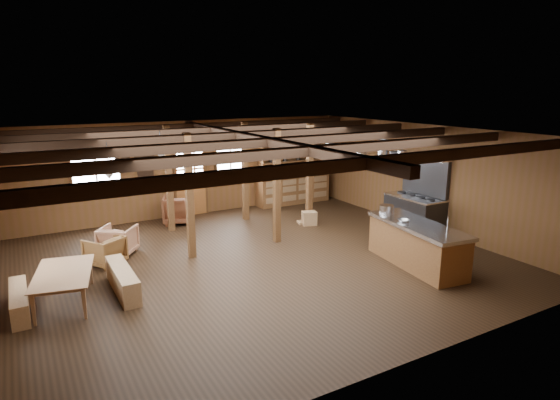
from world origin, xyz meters
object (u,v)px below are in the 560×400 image
at_px(dining_table, 67,287).
at_px(kitchen_island, 417,244).
at_px(armchair_c, 118,240).
at_px(commercial_range, 416,207).
at_px(armchair_b, 179,209).
at_px(armchair_a, 105,251).

bearing_deg(dining_table, kitchen_island, -92.82).
bearing_deg(armchair_c, commercial_range, -159.06).
xyz_separation_m(kitchen_island, armchair_b, (-3.41, 5.66, -0.09)).
distance_m(kitchen_island, armchair_a, 6.70).
bearing_deg(armchair_c, dining_table, 94.82).
height_order(commercial_range, armchair_a, commercial_range).
distance_m(armchair_a, armchair_c, 0.63).
bearing_deg(armchair_c, kitchen_island, -178.95).
relative_size(armchair_b, armchair_c, 1.16).
distance_m(kitchen_island, armchair_b, 6.61).
bearing_deg(armchair_b, armchair_a, 65.21).
xyz_separation_m(kitchen_island, dining_table, (-6.71, 1.75, -0.19)).
height_order(kitchen_island, armchair_c, kitchen_island).
height_order(kitchen_island, armchair_a, kitchen_island).
distance_m(commercial_range, armchair_b, 6.50).
bearing_deg(armchair_b, armchair_c, 63.03).
bearing_deg(armchair_c, armchair_b, -101.51).
xyz_separation_m(commercial_range, armchair_b, (-5.25, 3.82, -0.25)).
xyz_separation_m(kitchen_island, commercial_range, (1.83, 1.84, 0.16)).
xyz_separation_m(dining_table, armchair_b, (3.30, 3.91, 0.10)).
xyz_separation_m(armchair_a, armchair_c, (0.38, 0.51, 0.02)).
relative_size(kitchen_island, dining_table, 1.56).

